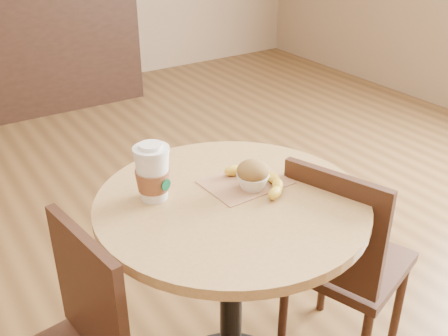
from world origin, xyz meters
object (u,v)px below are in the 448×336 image
(cafe_table, at_px, (231,254))
(muffin, at_px, (253,175))
(banana, at_px, (260,179))
(chair_right, at_px, (342,260))
(coffee_cup, at_px, (153,174))

(cafe_table, distance_m, muffin, 0.25)
(cafe_table, height_order, banana, banana)
(chair_right, height_order, banana, chair_right)
(chair_right, bearing_deg, coffee_cup, 49.16)
(cafe_table, distance_m, banana, 0.24)
(cafe_table, xyz_separation_m, coffee_cup, (-0.18, 0.12, 0.27))
(muffin, height_order, banana, muffin)
(muffin, bearing_deg, coffee_cup, 157.67)
(coffee_cup, bearing_deg, cafe_table, -54.44)
(coffee_cup, bearing_deg, banana, -39.07)
(cafe_table, relative_size, coffee_cup, 4.62)
(chair_right, xyz_separation_m, banana, (-0.26, 0.12, 0.33))
(muffin, bearing_deg, banana, 11.13)
(cafe_table, relative_size, banana, 3.30)
(banana, bearing_deg, muffin, -170.92)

